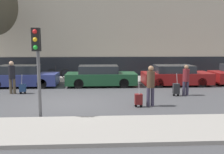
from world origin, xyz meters
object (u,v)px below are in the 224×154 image
at_px(parked_car_0, 22,77).
at_px(parked_bicycle, 58,74).
at_px(traffic_light, 37,55).
at_px(parked_car_2, 176,76).
at_px(pedestrian_right, 186,78).
at_px(pedestrian_left, 12,75).
at_px(pedestrian_center, 151,83).
at_px(trolley_center, 139,99).
at_px(trolley_left, 23,88).
at_px(parked_car_1, 101,76).
at_px(trolley_right, 176,89).

xyz_separation_m(parked_car_0, parked_bicycle, (1.83, 2.69, -0.15)).
height_order(parked_car_0, traffic_light, traffic_light).
relative_size(parked_car_2, pedestrian_right, 2.71).
distance_m(parked_car_2, pedestrian_right, 3.19).
height_order(pedestrian_left, pedestrian_center, pedestrian_center).
distance_m(pedestrian_left, trolley_center, 7.16).
xyz_separation_m(trolley_left, parked_bicycle, (1.15, 4.95, 0.17)).
xyz_separation_m(trolley_left, traffic_light, (1.97, -4.65, 2.01)).
relative_size(parked_car_0, trolley_center, 3.88).
height_order(parked_car_2, trolley_left, parked_car_2).
height_order(trolley_center, pedestrian_right, pedestrian_right).
distance_m(parked_car_1, pedestrian_center, 5.65).
relative_size(trolley_center, traffic_light, 0.34).
distance_m(trolley_center, trolley_right, 3.15).
bearing_deg(trolley_left, pedestrian_left, 175.06).
distance_m(traffic_light, parked_bicycle, 9.81).
height_order(pedestrian_center, traffic_light, traffic_light).
distance_m(parked_car_1, parked_bicycle, 4.14).
bearing_deg(trolley_right, pedestrian_left, 172.98).
distance_m(pedestrian_right, traffic_light, 7.82).
distance_m(pedestrian_left, pedestrian_right, 9.27).
relative_size(parked_car_0, trolley_left, 4.02).
height_order(trolley_right, traffic_light, traffic_light).
relative_size(pedestrian_center, trolley_right, 1.49).
distance_m(parked_car_2, parked_bicycle, 8.42).
xyz_separation_m(parked_car_0, traffic_light, (2.64, -6.91, 1.69)).
distance_m(pedestrian_center, trolley_right, 2.76).
bearing_deg(parked_car_1, parked_bicycle, 138.38).
xyz_separation_m(parked_car_1, parked_bicycle, (-3.10, 2.75, -0.14)).
bearing_deg(parked_bicycle, trolley_right, -40.55).
relative_size(pedestrian_center, traffic_light, 0.55).
height_order(pedestrian_right, traffic_light, traffic_light).
xyz_separation_m(pedestrian_left, trolley_center, (6.37, -3.20, -0.67)).
xyz_separation_m(parked_car_1, pedestrian_center, (2.11, -5.23, 0.38)).
relative_size(pedestrian_left, traffic_light, 0.55).
relative_size(pedestrian_right, parked_bicycle, 0.91).
distance_m(parked_car_1, trolley_left, 4.80).
xyz_separation_m(parked_car_2, trolley_center, (-3.30, -5.41, -0.28)).
xyz_separation_m(pedestrian_center, parked_bicycle, (-5.20, 7.98, -0.52)).
height_order(parked_car_1, parked_car_2, parked_car_1).
relative_size(parked_car_2, pedestrian_center, 2.45).
xyz_separation_m(parked_car_0, pedestrian_right, (9.35, -3.16, 0.27)).
bearing_deg(pedestrian_right, parked_bicycle, 129.61).
bearing_deg(parked_car_0, pedestrian_left, -86.68).
xyz_separation_m(pedestrian_left, traffic_light, (2.51, -4.70, 1.32)).
xyz_separation_m(trolley_center, pedestrian_right, (2.85, 2.25, 0.56)).
bearing_deg(trolley_right, trolley_left, 172.84).
xyz_separation_m(parked_car_0, trolley_right, (8.81, -3.28, -0.26)).
height_order(parked_car_1, trolley_center, parked_car_1).
bearing_deg(pedestrian_left, traffic_light, 123.02).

